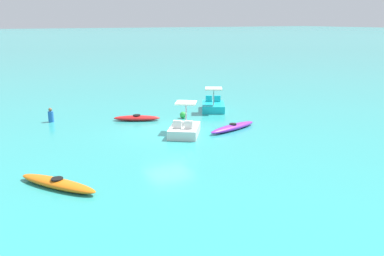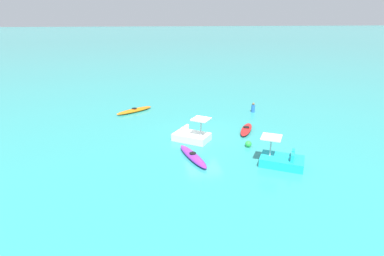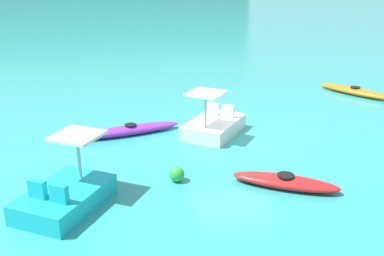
# 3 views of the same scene
# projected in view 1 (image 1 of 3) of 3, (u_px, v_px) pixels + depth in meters

# --- Properties ---
(ground_plane) EXTENTS (600.00, 600.00, 0.00)m
(ground_plane) POSITION_uv_depth(u_px,v_px,m) (168.00, 132.00, 22.51)
(ground_plane) COLOR teal
(kayak_red) EXTENTS (2.85, 1.96, 0.37)m
(kayak_red) POSITION_uv_depth(u_px,v_px,m) (137.00, 118.00, 25.06)
(kayak_red) COLOR red
(kayak_red) RESTS_ON ground_plane
(kayak_orange) EXTENTS (2.57, 3.38, 0.37)m
(kayak_orange) POSITION_uv_depth(u_px,v_px,m) (57.00, 183.00, 15.04)
(kayak_orange) COLOR orange
(kayak_orange) RESTS_ON ground_plane
(kayak_purple) EXTENTS (3.61, 1.53, 0.37)m
(kayak_purple) POSITION_uv_depth(u_px,v_px,m) (233.00, 127.00, 22.93)
(kayak_purple) COLOR purple
(kayak_purple) RESTS_ON ground_plane
(pedal_boat_white) EXTENTS (2.62, 2.82, 1.68)m
(pedal_boat_white) POSITION_uv_depth(u_px,v_px,m) (184.00, 129.00, 21.89)
(pedal_boat_white) COLOR white
(pedal_boat_white) RESTS_ON ground_plane
(pedal_boat_cyan) EXTENTS (2.51, 2.83, 1.68)m
(pedal_boat_cyan) POSITION_uv_depth(u_px,v_px,m) (213.00, 106.00, 27.81)
(pedal_boat_cyan) COLOR #19B7C6
(pedal_boat_cyan) RESTS_ON ground_plane
(buoy_green) EXTENTS (0.42, 0.42, 0.42)m
(buoy_green) POSITION_uv_depth(u_px,v_px,m) (183.00, 115.00, 25.67)
(buoy_green) COLOR green
(buoy_green) RESTS_ON ground_plane
(person_near_shore) EXTENTS (0.36, 0.36, 0.88)m
(person_near_shore) POSITION_uv_depth(u_px,v_px,m) (51.00, 116.00, 24.68)
(person_near_shore) COLOR blue
(person_near_shore) RESTS_ON ground_plane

